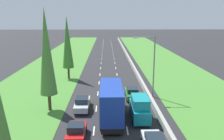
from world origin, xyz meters
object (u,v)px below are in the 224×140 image
(poplar_tree_second, at_px, (46,52))
(street_light_mast, at_px, (152,62))
(poplar_tree_third, at_px, (67,43))
(blue_box_truck_centre_lane, at_px, (111,100))
(red_hatchback_left_lane, at_px, (77,131))
(teal_van_right_lane, at_px, (140,108))
(silver_sedan_left_lane, at_px, (82,103))
(green_sedan_right_lane, at_px, (132,93))

(poplar_tree_second, relative_size, street_light_mast, 1.42)
(poplar_tree_second, relative_size, poplar_tree_third, 1.09)
(blue_box_truck_centre_lane, xyz_separation_m, red_hatchback_left_lane, (-3.44, -4.80, -1.35))
(teal_van_right_lane, xyz_separation_m, street_light_mast, (2.70, 7.68, 3.83))
(red_hatchback_left_lane, height_order, poplar_tree_second, poplar_tree_second)
(blue_box_truck_centre_lane, distance_m, silver_sedan_left_lane, 4.73)
(poplar_tree_second, distance_m, street_light_mast, 14.65)
(silver_sedan_left_lane, height_order, poplar_tree_second, poplar_tree_second)
(teal_van_right_lane, bearing_deg, poplar_tree_second, 164.63)
(blue_box_truck_centre_lane, relative_size, silver_sedan_left_lane, 2.09)
(red_hatchback_left_lane, distance_m, green_sedan_right_lane, 13.17)
(poplar_tree_third, bearing_deg, poplar_tree_second, -90.05)
(red_hatchback_left_lane, distance_m, teal_van_right_lane, 8.01)
(red_hatchback_left_lane, relative_size, green_sedan_right_lane, 0.87)
(teal_van_right_lane, bearing_deg, street_light_mast, 70.61)
(silver_sedan_left_lane, xyz_separation_m, street_light_mast, (9.62, 4.51, 4.42))
(teal_van_right_lane, distance_m, green_sedan_right_lane, 7.09)
(red_hatchback_left_lane, bearing_deg, street_light_mast, 51.85)
(poplar_tree_second, bearing_deg, teal_van_right_lane, -15.37)
(green_sedan_right_lane, height_order, street_light_mast, street_light_mast)
(silver_sedan_left_lane, bearing_deg, poplar_tree_second, -178.06)
(red_hatchback_left_lane, height_order, green_sedan_right_lane, red_hatchback_left_lane)
(blue_box_truck_centre_lane, height_order, green_sedan_right_lane, blue_box_truck_centre_lane)
(green_sedan_right_lane, xyz_separation_m, poplar_tree_second, (-10.91, -4.04, 6.62))
(silver_sedan_left_lane, height_order, street_light_mast, street_light_mast)
(blue_box_truck_centre_lane, xyz_separation_m, poplar_tree_third, (-7.72, 17.82, 4.75))
(blue_box_truck_centre_lane, distance_m, poplar_tree_second, 9.69)
(teal_van_right_lane, height_order, poplar_tree_third, poplar_tree_third)
(teal_van_right_lane, bearing_deg, red_hatchback_left_lane, -147.27)
(street_light_mast, bearing_deg, poplar_tree_third, 142.22)
(blue_box_truck_centre_lane, bearing_deg, poplar_tree_third, 113.43)
(teal_van_right_lane, xyz_separation_m, silver_sedan_left_lane, (-6.92, 3.17, -0.59))
(silver_sedan_left_lane, bearing_deg, teal_van_right_lane, -24.58)
(blue_box_truck_centre_lane, bearing_deg, street_light_mast, 50.29)
(silver_sedan_left_lane, bearing_deg, blue_box_truck_centre_lane, -36.42)
(silver_sedan_left_lane, bearing_deg, red_hatchback_left_lane, -88.47)
(green_sedan_right_lane, height_order, poplar_tree_second, poplar_tree_second)
(green_sedan_right_lane, relative_size, street_light_mast, 0.50)
(blue_box_truck_centre_lane, relative_size, green_sedan_right_lane, 2.09)
(green_sedan_right_lane, bearing_deg, red_hatchback_left_lane, -120.16)
(green_sedan_right_lane, xyz_separation_m, poplar_tree_third, (-10.90, 11.23, 6.12))
(blue_box_truck_centre_lane, height_order, street_light_mast, street_light_mast)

